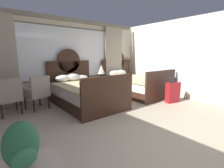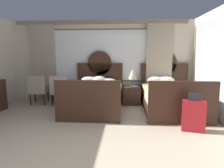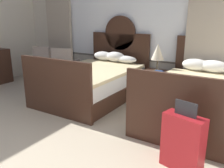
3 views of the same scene
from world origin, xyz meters
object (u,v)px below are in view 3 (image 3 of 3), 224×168
Objects in this scene: bed_near_window at (95,80)px; book_on_nightstand at (158,72)px; table_lamp_on_nightstand at (158,52)px; bed_near_mirror at (201,98)px; suitcase_on_floor at (183,142)px; armchair_by_window_left at (65,64)px; armchair_by_window_centre at (46,62)px; nightstand_between_beds at (154,84)px.

book_on_nightstand is at bearing 24.61° from bed_near_window.
table_lamp_on_nightstand is 0.41m from book_on_nightstand.
bed_near_window is 1.00× the size of bed_near_mirror.
table_lamp_on_nightstand is 2.58m from suitcase_on_floor.
armchair_by_window_centre is at bearing -179.77° from armchair_by_window_left.
armchair_by_window_centre is at bearing 167.51° from bed_near_window.
bed_near_mirror reaches higher than armchair_by_window_centre.
bed_near_mirror is 3.99× the size of table_lamp_on_nightstand.
nightstand_between_beds is (1.07, 0.65, -0.09)m from bed_near_window.
table_lamp_on_nightstand reaches higher than armchair_by_window_left.
suitcase_on_floor is at bearing -61.12° from nightstand_between_beds.
suitcase_on_floor is (4.15, -1.94, -0.18)m from armchair_by_window_centre.
bed_near_mirror is 2.81× the size of suitcase_on_floor.
table_lamp_on_nightstand is (0.02, 0.04, 0.68)m from nightstand_between_beds.
armchair_by_window_centre is at bearing 154.95° from suitcase_on_floor.
nightstand_between_beds is at bearing 118.88° from suitcase_on_floor.
armchair_by_window_centre is (-2.98, -0.27, -0.45)m from table_lamp_on_nightstand.
armchair_by_window_left reaches higher than book_on_nightstand.
bed_near_window reaches higher than armchair_by_window_centre.
armchair_by_window_left is (-2.31, -0.27, -0.45)m from table_lamp_on_nightstand.
suitcase_on_floor is at bearing -62.13° from book_on_nightstand.
table_lamp_on_nightstand is at bearing 146.46° from bed_near_mirror.
armchair_by_window_left is at bearing -177.12° from book_on_nightstand.
suitcase_on_floor is (0.13, -1.52, -0.04)m from bed_near_mirror.
armchair_by_window_left reaches higher than nightstand_between_beds.
bed_near_mirror is 2.44× the size of armchair_by_window_centre.
book_on_nightstand is (1.18, 0.54, 0.21)m from bed_near_window.
armchair_by_window_centre is at bearing -175.56° from nightstand_between_beds.
bed_near_window is at bearing 179.81° from bed_near_mirror.
bed_near_mirror is at bearing 94.87° from suitcase_on_floor.
bed_near_mirror is at bearing -6.01° from armchair_by_window_centre.
armchair_by_window_left is at bearing 160.99° from bed_near_window.
bed_near_window is 2.44× the size of armchair_by_window_centre.
bed_near_mirror is at bearing -0.19° from bed_near_window.
suitcase_on_floor reaches higher than book_on_nightstand.
nightstand_between_beds is 2.97m from armchair_by_window_centre.
armchair_by_window_left is at bearing -174.35° from nightstand_between_beds.
suitcase_on_floor is (1.20, -2.17, 0.04)m from nightstand_between_beds.
armchair_by_window_left is (-3.36, 0.43, 0.14)m from bed_near_mirror.
bed_near_window is 2.81× the size of suitcase_on_floor.
nightstand_between_beds is at bearing 5.65° from armchair_by_window_left.
armchair_by_window_centre is (-3.06, -0.12, -0.07)m from book_on_nightstand.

